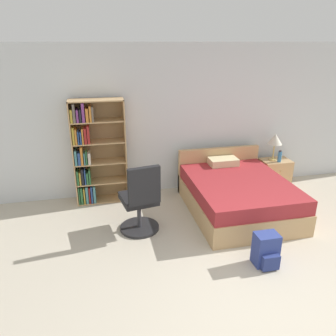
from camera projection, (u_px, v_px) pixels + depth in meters
name	position (u px, v px, depth m)	size (l,w,h in m)	color
ground_plane	(283.00, 310.00, 3.41)	(14.00, 14.00, 0.00)	#BCB29E
wall_back	(196.00, 119.00, 5.88)	(9.00, 0.06, 2.60)	silver
bookshelf	(92.00, 153.00, 5.43)	(0.87, 0.34, 1.76)	tan
bed	(236.00, 194.00, 5.33)	(1.51, 1.90, 0.81)	tan
office_chair	(141.00, 202.00, 4.63)	(0.58, 0.64, 1.08)	#232326
nightstand	(274.00, 173.00, 6.26)	(0.54, 0.41, 0.52)	tan
table_lamp	(275.00, 140.00, 6.01)	(0.26, 0.26, 0.51)	tan
water_bottle	(280.00, 156.00, 6.04)	(0.07, 0.07, 0.22)	teal
backpack_blue	(266.00, 250.00, 4.03)	(0.29, 0.28, 0.42)	navy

